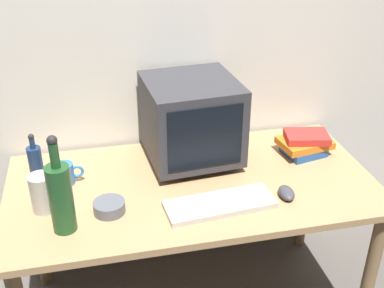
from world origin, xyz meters
TOP-DOWN VIEW (x-y plane):
  - back_wall at (0.00, 0.44)m, footprint 4.00×0.08m
  - desk at (0.00, 0.00)m, footprint 1.51×0.76m
  - crt_monitor at (0.04, 0.19)m, footprint 0.41×0.41m
  - keyboard at (0.07, -0.19)m, footprint 0.43×0.19m
  - computer_mouse at (0.34, -0.18)m, footprint 0.07×0.11m
  - bottle_tall at (-0.51, -0.20)m, footprint 0.08×0.08m
  - bottle_short at (-0.63, 0.20)m, footprint 0.06×0.06m
  - book_stack at (0.55, 0.12)m, footprint 0.24×0.19m
  - mug at (-0.51, 0.11)m, footprint 0.12×0.08m
  - cd_spindle at (-0.35, -0.13)m, footprint 0.12×0.12m
  - metal_canister at (-0.59, -0.06)m, footprint 0.09×0.09m

SIDE VIEW (x-z plane):
  - desk at x=0.00m, z-range 0.27..0.99m
  - keyboard at x=0.07m, z-range 0.72..0.74m
  - computer_mouse at x=0.34m, z-range 0.72..0.75m
  - cd_spindle at x=-0.35m, z-range 0.72..0.76m
  - mug at x=-0.51m, z-range 0.72..0.81m
  - book_stack at x=0.55m, z-range 0.72..0.82m
  - bottle_short at x=-0.63m, z-range 0.69..0.88m
  - metal_canister at x=-0.59m, z-range 0.72..0.87m
  - bottle_tall at x=-0.51m, z-range 0.67..1.05m
  - crt_monitor at x=0.04m, z-range 0.72..1.09m
  - back_wall at x=0.00m, z-range 0.00..2.50m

